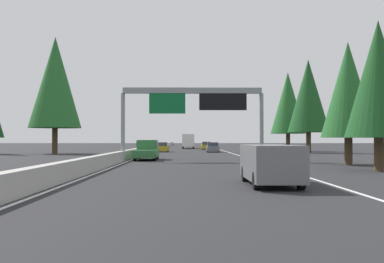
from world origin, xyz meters
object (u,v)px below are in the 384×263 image
(minivan_mid_right, at_px, (270,163))
(sedan_distant_a, at_px, (213,148))
(pickup_far_center, at_px, (147,150))
(conifer_right_foreground, at_px, (378,79))
(conifer_left_near, at_px, (55,82))
(box_truck_mid_left, at_px, (188,141))
(sign_gantry_overhead, at_px, (194,103))
(sedan_mid_center, at_px, (206,146))
(conifer_right_far, at_px, (288,103))
(conifer_right_mid, at_px, (308,96))
(sedan_distant_b, at_px, (162,147))
(conifer_right_near, at_px, (348,90))

(minivan_mid_right, height_order, sedan_distant_a, minivan_mid_right)
(pickup_far_center, distance_m, conifer_right_foreground, 21.98)
(minivan_mid_right, bearing_deg, conifer_left_near, 27.29)
(sedan_distant_a, xyz_separation_m, box_truck_mid_left, (25.67, 3.60, 0.93))
(sign_gantry_overhead, height_order, sedan_mid_center, sign_gantry_overhead)
(box_truck_mid_left, bearing_deg, conifer_right_foreground, -170.02)
(box_truck_mid_left, xyz_separation_m, conifer_right_far, (-19.33, -16.38, 6.28))
(conifer_right_mid, bearing_deg, pickup_far_center, 135.50)
(conifer_right_foreground, bearing_deg, sedan_distant_a, 11.25)
(conifer_right_mid, bearing_deg, sedan_distant_b, 77.54)
(box_truck_mid_left, xyz_separation_m, conifer_right_mid, (-29.07, -17.10, 6.51))
(conifer_right_foreground, relative_size, conifer_right_far, 0.71)
(pickup_far_center, relative_size, sedan_mid_center, 1.27)
(sign_gantry_overhead, bearing_deg, pickup_far_center, 61.42)
(sign_gantry_overhead, xyz_separation_m, conifer_right_near, (-5.82, -11.62, 0.51))
(sign_gantry_overhead, distance_m, minivan_mid_right, 21.47)
(sign_gantry_overhead, xyz_separation_m, conifer_right_far, (33.61, -15.96, 2.72))
(conifer_right_near, distance_m, conifer_right_mid, 30.22)
(sedan_mid_center, bearing_deg, sign_gantry_overhead, 176.18)
(box_truck_mid_left, distance_m, conifer_right_foreground, 66.51)
(conifer_right_far, xyz_separation_m, conifer_left_near, (-13.45, 34.25, 1.64))
(conifer_left_near, bearing_deg, minivan_mid_right, -152.71)
(sedan_distant_b, height_order, box_truck_mid_left, box_truck_mid_left)
(conifer_right_far, bearing_deg, pickup_far_center, 146.86)
(sedan_distant_a, bearing_deg, conifer_left_near, 108.31)
(minivan_mid_right, relative_size, pickup_far_center, 0.89)
(sedan_mid_center, bearing_deg, box_truck_mid_left, 19.41)
(conifer_left_near, bearing_deg, box_truck_mid_left, -28.61)
(sign_gantry_overhead, relative_size, sedan_distant_a, 2.88)
(sedan_mid_center, height_order, conifer_left_near, conifer_left_near)
(sedan_mid_center, height_order, conifer_right_far, conifer_right_far)
(conifer_right_near, xyz_separation_m, conifer_right_far, (39.42, -4.34, 2.20))
(conifer_right_foreground, distance_m, conifer_right_mid, 36.84)
(sedan_distant_b, xyz_separation_m, box_truck_mid_left, (24.41, -3.98, 0.93))
(minivan_mid_right, bearing_deg, pickup_far_center, 17.39)
(sedan_mid_center, relative_size, sedan_distant_a, 1.00)
(box_truck_mid_left, height_order, conifer_right_foreground, conifer_right_foreground)
(sedan_distant_a, bearing_deg, sedan_distant_b, 80.56)
(sedan_distant_b, bearing_deg, conifer_right_far, -75.99)
(sign_gantry_overhead, xyz_separation_m, sedan_distant_a, (27.27, -3.18, -4.49))
(sign_gantry_overhead, height_order, conifer_right_far, conifer_right_far)
(sedan_distant_a, bearing_deg, sign_gantry_overhead, 173.34)
(conifer_right_near, xyz_separation_m, conifer_left_near, (25.98, 29.91, 3.85))
(minivan_mid_right, xyz_separation_m, sedan_distant_b, (49.38, 7.26, -0.27))
(conifer_right_mid, distance_m, conifer_left_near, 35.20)
(conifer_right_near, bearing_deg, sedan_distant_a, 14.30)
(pickup_far_center, distance_m, conifer_right_far, 37.91)
(minivan_mid_right, bearing_deg, sedan_mid_center, -0.03)
(sedan_mid_center, relative_size, conifer_right_foreground, 0.48)
(sedan_distant_a, bearing_deg, conifer_right_foreground, -168.75)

